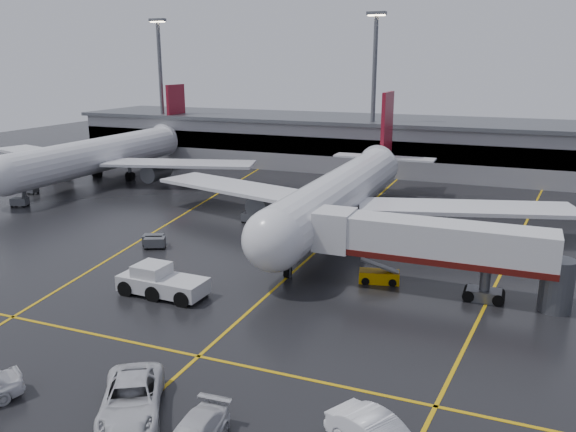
% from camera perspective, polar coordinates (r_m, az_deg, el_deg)
% --- Properties ---
extents(ground, '(220.00, 220.00, 0.00)m').
position_cam_1_polar(ground, '(56.22, 2.66, -3.65)').
color(ground, black).
rests_on(ground, ground).
extents(apron_line_centre, '(0.25, 90.00, 0.02)m').
position_cam_1_polar(apron_line_centre, '(56.22, 2.66, -3.64)').
color(apron_line_centre, gold).
rests_on(apron_line_centre, ground).
extents(apron_line_stop, '(60.00, 0.25, 0.02)m').
position_cam_1_polar(apron_line_stop, '(37.81, -8.80, -13.51)').
color(apron_line_stop, gold).
rests_on(apron_line_stop, ground).
extents(apron_line_left, '(9.99, 69.35, 0.02)m').
position_cam_1_polar(apron_line_left, '(73.26, -9.59, 0.59)').
color(apron_line_left, gold).
rests_on(apron_line_left, ground).
extents(apron_line_right, '(7.57, 69.64, 0.02)m').
position_cam_1_polar(apron_line_right, '(62.94, 21.49, -2.65)').
color(apron_line_right, gold).
rests_on(apron_line_right, ground).
extents(terminal, '(122.00, 19.00, 8.60)m').
position_cam_1_polar(terminal, '(100.74, 11.85, 6.88)').
color(terminal, gray).
rests_on(terminal, ground).
extents(light_mast_left, '(3.00, 1.20, 25.45)m').
position_cam_1_polar(light_mast_left, '(111.55, -12.44, 12.85)').
color(light_mast_left, '#595B60').
rests_on(light_mast_left, ground).
extents(light_mast_mid, '(3.00, 1.20, 25.45)m').
position_cam_1_polar(light_mast_mid, '(95.10, 8.48, 12.72)').
color(light_mast_mid, '#595B60').
rests_on(light_mast_mid, ground).
extents(main_airliner, '(48.80, 45.60, 14.10)m').
position_cam_1_polar(main_airliner, '(64.02, 5.59, 2.51)').
color(main_airliner, silver).
rests_on(main_airliner, ground).
extents(second_airliner, '(48.80, 45.60, 14.10)m').
position_cam_1_polar(second_airliner, '(94.43, -17.49, 5.92)').
color(second_airliner, silver).
rests_on(second_airliner, ground).
extents(jet_bridge, '(19.90, 3.40, 6.05)m').
position_cam_1_polar(jet_bridge, '(46.83, 14.07, -2.89)').
color(jet_bridge, silver).
rests_on(jet_bridge, ground).
extents(pushback_tractor, '(7.22, 3.27, 2.55)m').
position_cam_1_polar(pushback_tractor, '(47.15, -12.43, -6.43)').
color(pushback_tractor, silver).
rests_on(pushback_tractor, ground).
extents(belt_loader, '(3.56, 2.17, 2.11)m').
position_cam_1_polar(belt_loader, '(49.29, 8.97, -5.91)').
color(belt_loader, '#CB8D00').
rests_on(belt_loader, ground).
extents(service_van_a, '(5.96, 7.23, 1.83)m').
position_cam_1_polar(service_van_a, '(32.66, -15.19, -17.00)').
color(service_van_a, silver).
rests_on(service_van_a, ground).
extents(baggage_cart_a, '(2.37, 2.04, 1.12)m').
position_cam_1_polar(baggage_cart_a, '(58.86, -13.00, -2.53)').
color(baggage_cart_a, '#595B60').
rests_on(baggage_cart_a, ground).
extents(baggage_cart_b, '(2.34, 1.95, 1.12)m').
position_cam_1_polar(baggage_cart_b, '(59.79, -13.14, -2.26)').
color(baggage_cart_b, '#595B60').
rests_on(baggage_cart_b, ground).
extents(baggage_cart_c, '(2.04, 1.36, 1.12)m').
position_cam_1_polar(baggage_cart_c, '(66.57, -3.65, -0.13)').
color(baggage_cart_c, '#595B60').
rests_on(baggage_cart_c, ground).
extents(baggage_cart_d, '(2.09, 1.44, 1.12)m').
position_cam_1_polar(baggage_cart_d, '(88.96, -24.08, 2.43)').
color(baggage_cart_d, '#595B60').
rests_on(baggage_cart_d, ground).
extents(baggage_cart_e, '(2.33, 1.92, 1.12)m').
position_cam_1_polar(baggage_cart_e, '(81.55, -24.95, 1.30)').
color(baggage_cart_e, '#595B60').
rests_on(baggage_cart_e, ground).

